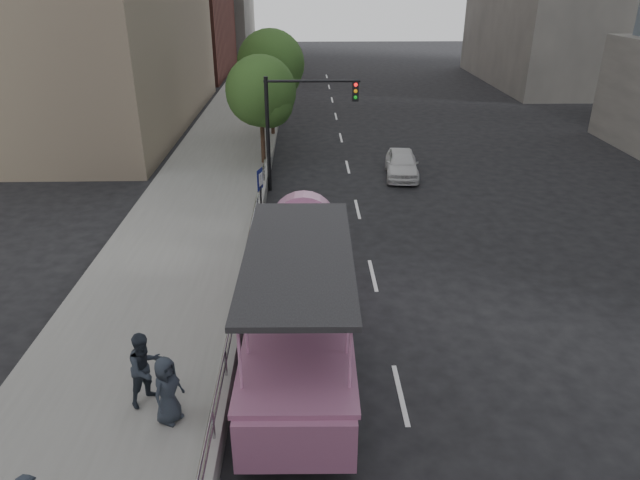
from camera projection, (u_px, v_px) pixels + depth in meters
ground at (352, 346)px, 15.46m from camera, size 160.00×160.00×0.00m
sidewalk at (200, 207)px, 24.33m from camera, size 5.50×80.00×0.30m
kerb_wall at (243, 295)px, 17.00m from camera, size 0.24×30.00×0.36m
guardrail at (242, 275)px, 16.72m from camera, size 0.07×22.00×0.71m
duck_boat at (301, 299)px, 15.32m from camera, size 2.64×9.95×3.29m
car at (402, 163)px, 28.34m from camera, size 1.94×4.02×1.32m
pedestrian_mid at (146, 368)px, 12.68m from camera, size 1.07×1.10×1.78m
pedestrian_far at (167, 390)px, 12.14m from camera, size 0.82×0.93×1.60m
parking_sign at (261, 192)px, 21.90m from camera, size 0.18×0.55×2.51m
traffic_signal at (294, 116)px, 25.29m from camera, size 4.20×0.32×5.20m
street_tree_near at (263, 94)px, 28.22m from camera, size 3.52×3.52×5.72m
street_tree_far at (272, 67)px, 33.47m from camera, size 3.97×3.97×6.45m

